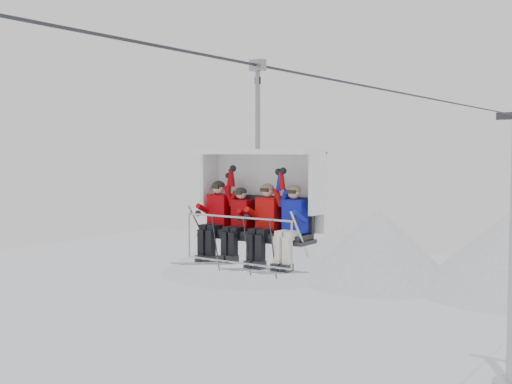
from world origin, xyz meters
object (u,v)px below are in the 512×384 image
Objects in this scene: skier_center_right at (265,220)px; skier_center_left at (239,221)px; skier_far_left at (216,216)px; skier_far_right at (292,223)px; chairlift_carrier at (261,194)px.

skier_center_left is at bearing -178.96° from skier_center_right.
skier_far_left is at bearing 179.89° from skier_center_right.
skier_far_right is at bearing -0.13° from skier_far_left.
chairlift_carrier is at bearing 161.40° from skier_far_right.
skier_center_right is at bearing 179.84° from skier_far_right.
skier_center_left is 1.26m from skier_far_right.
skier_far_left is 1.22m from skier_center_right.
skier_far_left is 1.03× the size of skier_far_right.
chairlift_carrier is at bearing 18.33° from skier_far_left.
skier_center_right is (0.30, -0.31, -0.50)m from chairlift_carrier.
skier_center_left is (0.58, -0.01, -0.05)m from skier_far_left.
skier_center_right reaches higher than skier_center_left.
chairlift_carrier is 1.09m from skier_far_right.
skier_far_right is at bearing 0.45° from skier_center_left.
skier_center_right is at bearing -0.11° from skier_far_left.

